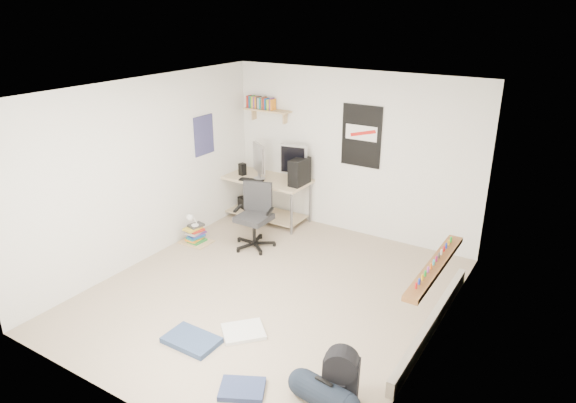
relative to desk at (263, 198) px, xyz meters
The scene contains 26 objects.
floor 2.41m from the desk, 53.43° to the right, with size 4.00×4.50×0.01m, color gray.
ceiling 3.20m from the desk, 53.43° to the right, with size 4.00×4.50×0.01m, color white.
back_wall 1.71m from the desk, 13.71° to the left, with size 4.00×0.01×2.50m, color silver.
left_wall 2.19m from the desk, 107.12° to the right, with size 0.01×4.50×2.50m, color silver.
right_wall 4.02m from the desk, 29.16° to the right, with size 0.01×4.50×2.50m, color silver.
desk is the anchor object (origin of this frame).
monitor_left 0.61m from the desk, 77.74° to the right, with size 0.42×0.11×0.46m, color #A1A1A6.
monitor_right 0.82m from the desk, ahead, with size 0.43×0.11×0.48m, color #A0A0A5.
pc_tower 0.90m from the desk, ahead, with size 0.19×0.39×0.41m, color black.
keyboard 0.45m from the desk, 98.93° to the right, with size 0.39×0.14×0.02m, color black.
speaker_left 0.58m from the desk, 166.09° to the right, with size 0.10×0.10×0.20m, color black.
speaker_right 0.79m from the desk, ahead, with size 0.09×0.09×0.18m, color black.
office_chair 1.08m from the desk, 62.06° to the right, with size 0.63×0.63×0.96m, color #252527.
wall_shelf 1.43m from the desk, 98.21° to the left, with size 0.80×0.22×0.24m, color tan.
poster_back_wall 1.99m from the desk, 11.56° to the left, with size 0.62×0.03×0.92m, color black.
poster_left_wall 1.45m from the desk, 128.69° to the right, with size 0.02×0.42×0.60m, color navy.
window 3.89m from the desk, 25.55° to the right, with size 0.10×1.50×1.26m, color brown.
baseboard_heater 3.75m from the desk, 25.52° to the right, with size 0.08×2.50×0.18m, color #B7B2A8.
backpack 4.30m from the desk, 45.98° to the right, with size 0.32×0.26×0.43m, color black.
duffel_bag 4.36m from the desk, 48.26° to the right, with size 0.26×0.26×0.50m, color black.
tshirt 3.22m from the desk, 59.23° to the right, with size 0.45×0.38×0.04m, color silver.
jeans_a 3.45m from the desk, 68.17° to the right, with size 0.58×0.37×0.06m, color navy.
jeans_b 4.12m from the desk, 58.10° to the right, with size 0.41×0.31×0.05m, color navy.
book_stack 1.35m from the desk, 104.44° to the right, with size 0.45×0.36×0.30m, color brown.
desk_lamp 1.35m from the desk, 103.41° to the right, with size 0.11×0.18×0.18m, color white.
subwoofer 0.41m from the desk, behind, with size 0.27×0.27×0.30m, color black.
Camera 1 is at (3.14, -4.59, 3.39)m, focal length 32.00 mm.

